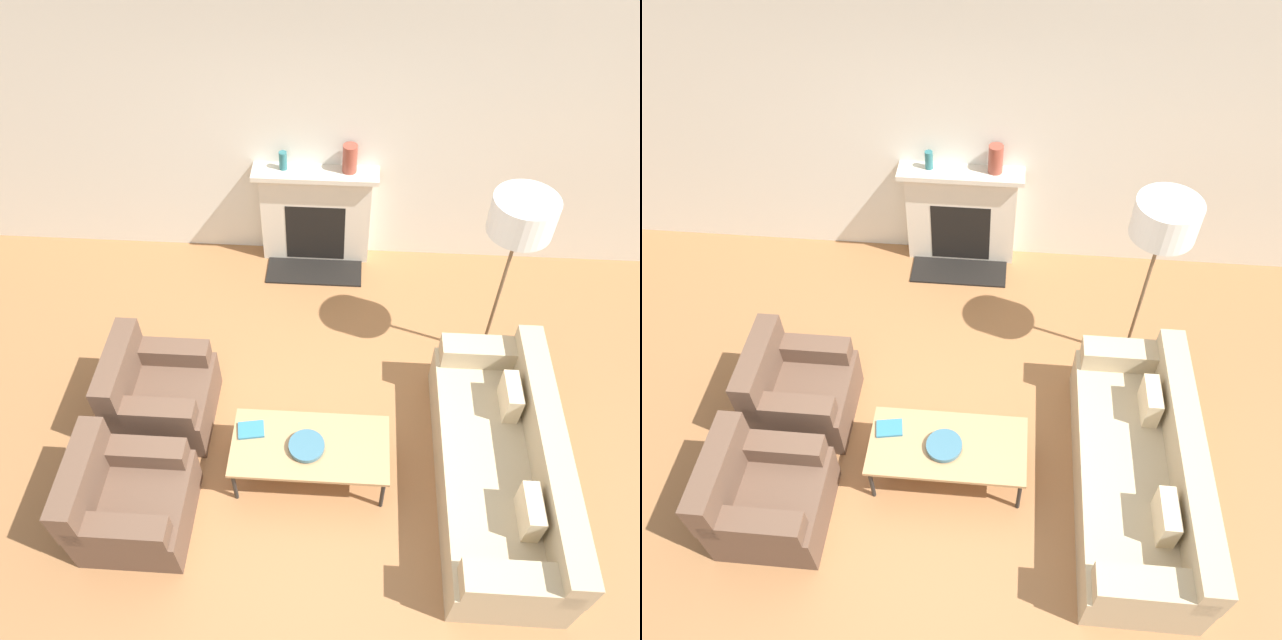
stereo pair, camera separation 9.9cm
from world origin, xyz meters
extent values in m
plane|color=#99663D|center=(0.00, 0.00, 0.00)|extent=(18.00, 18.00, 0.00)
cube|color=silver|center=(0.00, 2.81, 1.45)|extent=(18.00, 0.06, 2.90)
cube|color=beige|center=(0.08, 2.68, 0.52)|extent=(1.11, 0.20, 1.05)
cube|color=black|center=(0.08, 2.60, 0.38)|extent=(0.61, 0.04, 0.68)
cube|color=black|center=(0.08, 2.40, 0.01)|extent=(1.00, 0.40, 0.02)
cube|color=beige|center=(0.08, 2.65, 1.07)|extent=(1.23, 0.28, 0.05)
cube|color=tan|center=(1.63, 0.03, 0.21)|extent=(0.83, 2.12, 0.42)
cube|color=tan|center=(1.96, 0.03, 0.59)|extent=(0.20, 2.12, 0.34)
cube|color=tan|center=(1.63, 0.98, 0.52)|extent=(0.77, 0.22, 0.20)
cube|color=tan|center=(1.63, -0.92, 0.52)|extent=(0.77, 0.22, 0.20)
cube|color=beige|center=(1.76, 0.51, 0.56)|extent=(0.12, 0.32, 0.28)
cube|color=beige|center=(1.76, -0.44, 0.56)|extent=(0.12, 0.32, 0.28)
cube|color=brown|center=(-1.06, -0.42, 0.21)|extent=(0.78, 0.79, 0.42)
cube|color=brown|center=(-1.37, -0.42, 0.62)|extent=(0.18, 0.79, 0.40)
cube|color=brown|center=(-1.06, -0.73, 0.51)|extent=(0.70, 0.18, 0.17)
cube|color=brown|center=(-1.06, -0.12, 0.51)|extent=(0.70, 0.18, 0.17)
cube|color=brown|center=(-1.06, 0.53, 0.21)|extent=(0.78, 0.79, 0.42)
cube|color=brown|center=(-1.37, 0.53, 0.62)|extent=(0.18, 0.79, 0.40)
cube|color=brown|center=(-1.06, 0.23, 0.51)|extent=(0.70, 0.18, 0.17)
cube|color=brown|center=(-1.06, 0.83, 0.51)|extent=(0.70, 0.18, 0.17)
cube|color=tan|center=(0.20, 0.06, 0.40)|extent=(1.22, 0.60, 0.03)
cylinder|color=black|center=(-0.36, -0.19, 0.19)|extent=(0.03, 0.03, 0.39)
cylinder|color=black|center=(0.77, -0.19, 0.19)|extent=(0.03, 0.03, 0.39)
cylinder|color=black|center=(-0.36, 0.32, 0.19)|extent=(0.03, 0.03, 0.39)
cylinder|color=black|center=(0.77, 0.32, 0.19)|extent=(0.03, 0.03, 0.39)
cylinder|color=#38667A|center=(0.18, 0.04, 0.43)|extent=(0.10, 0.10, 0.01)
cylinder|color=#38667A|center=(0.18, 0.04, 0.45)|extent=(0.28, 0.28, 0.04)
cube|color=teal|center=(-0.26, 0.16, 0.43)|extent=(0.22, 0.18, 0.02)
cylinder|color=brown|center=(1.74, 1.42, 0.01)|extent=(0.29, 0.29, 0.03)
cylinder|color=brown|center=(1.74, 1.42, 0.78)|extent=(0.03, 0.03, 1.50)
cylinder|color=white|center=(1.74, 1.42, 1.64)|extent=(0.50, 0.50, 0.30)
cylinder|color=#28666B|center=(-0.23, 2.68, 1.19)|extent=(0.08, 0.08, 0.18)
cylinder|color=brown|center=(0.41, 2.68, 1.24)|extent=(0.14, 0.14, 0.28)
camera|label=1|loc=(0.43, -2.38, 4.64)|focal=35.00mm
camera|label=2|loc=(0.53, -2.37, 4.64)|focal=35.00mm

